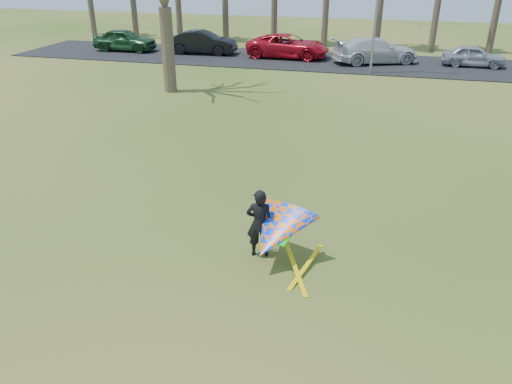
% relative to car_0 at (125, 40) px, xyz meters
% --- Properties ---
extents(ground, '(100.00, 100.00, 0.00)m').
position_rel_car_0_xyz_m(ground, '(15.93, -25.12, -0.84)').
color(ground, '#204D11').
rests_on(ground, ground).
extents(parking_strip, '(46.00, 7.00, 0.06)m').
position_rel_car_0_xyz_m(parking_strip, '(15.93, -0.12, -0.81)').
color(parking_strip, black).
rests_on(parking_strip, ground).
extents(car_0, '(4.62, 1.95, 1.56)m').
position_rel_car_0_xyz_m(car_0, '(0.00, 0.00, 0.00)').
color(car_0, '#1C4723').
rests_on(car_0, parking_strip).
extents(car_1, '(4.91, 1.94, 1.59)m').
position_rel_car_0_xyz_m(car_1, '(5.95, 0.30, 0.02)').
color(car_1, black).
rests_on(car_1, parking_strip).
extents(car_2, '(5.71, 2.78, 1.57)m').
position_rel_car_0_xyz_m(car_2, '(12.13, 0.40, 0.00)').
color(car_2, red).
rests_on(car_2, parking_strip).
extents(car_3, '(6.02, 4.32, 1.62)m').
position_rel_car_0_xyz_m(car_3, '(18.04, -0.01, 0.03)').
color(car_3, silver).
rests_on(car_3, parking_strip).
extents(car_4, '(3.88, 1.63, 1.31)m').
position_rel_car_0_xyz_m(car_4, '(24.13, 0.44, -0.12)').
color(car_4, '#9CA0A9').
rests_on(car_4, parking_strip).
extents(kite_flyer, '(2.13, 2.39, 2.02)m').
position_rel_car_0_xyz_m(kite_flyer, '(16.71, -24.50, 0.01)').
color(kite_flyer, black).
rests_on(kite_flyer, ground).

